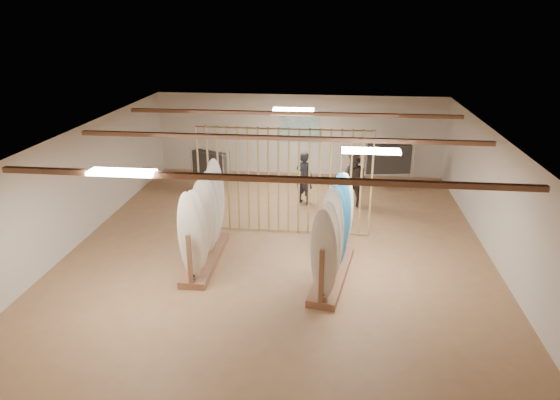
# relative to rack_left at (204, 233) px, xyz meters

# --- Properties ---
(floor) EXTENTS (12.00, 12.00, 0.00)m
(floor) POSITION_rel_rack_left_xyz_m (1.61, 1.05, -0.72)
(floor) COLOR #A57750
(floor) RESTS_ON ground
(ceiling) EXTENTS (12.00, 12.00, 0.00)m
(ceiling) POSITION_rel_rack_left_xyz_m (1.61, 1.05, 2.08)
(ceiling) COLOR gray
(ceiling) RESTS_ON ground
(wall_back) EXTENTS (12.00, 0.00, 12.00)m
(wall_back) POSITION_rel_rack_left_xyz_m (1.61, 7.05, 0.68)
(wall_back) COLOR beige
(wall_back) RESTS_ON ground
(wall_front) EXTENTS (12.00, 0.00, 12.00)m
(wall_front) POSITION_rel_rack_left_xyz_m (1.61, -4.95, 0.68)
(wall_front) COLOR beige
(wall_front) RESTS_ON ground
(wall_left) EXTENTS (0.00, 12.00, 12.00)m
(wall_left) POSITION_rel_rack_left_xyz_m (-3.39, 1.05, 0.68)
(wall_left) COLOR beige
(wall_left) RESTS_ON ground
(wall_right) EXTENTS (0.00, 12.00, 12.00)m
(wall_right) POSITION_rel_rack_left_xyz_m (6.61, 1.05, 0.68)
(wall_right) COLOR beige
(wall_right) RESTS_ON ground
(ceiling_slats) EXTENTS (9.50, 6.12, 0.10)m
(ceiling_slats) POSITION_rel_rack_left_xyz_m (1.61, 1.05, 2.00)
(ceiling_slats) COLOR #8E5C40
(ceiling_slats) RESTS_ON ground
(light_panels) EXTENTS (1.20, 0.35, 0.06)m
(light_panels) POSITION_rel_rack_left_xyz_m (1.61, 1.05, 2.02)
(light_panels) COLOR white
(light_panels) RESTS_ON ground
(bamboo_partition) EXTENTS (4.45, 0.05, 2.78)m
(bamboo_partition) POSITION_rel_rack_left_xyz_m (1.61, 1.85, 0.68)
(bamboo_partition) COLOR tan
(bamboo_partition) RESTS_ON ground
(poster) EXTENTS (1.40, 0.03, 0.90)m
(poster) POSITION_rel_rack_left_xyz_m (1.61, 7.03, 0.88)
(poster) COLOR teal
(poster) RESTS_ON ground
(rack_left) EXTENTS (0.61, 2.60, 2.09)m
(rack_left) POSITION_rel_rack_left_xyz_m (0.00, 0.00, 0.00)
(rack_left) COLOR #8E5C40
(rack_left) RESTS_ON floor
(rack_right) EXTENTS (1.00, 2.69, 2.12)m
(rack_right) POSITION_rel_rack_left_xyz_m (2.92, -0.44, 0.01)
(rack_right) COLOR #8E5C40
(rack_right) RESTS_ON floor
(clothing_rack_a) EXTENTS (1.23, 0.80, 1.39)m
(clothing_rack_a) POSITION_rel_rack_left_xyz_m (-1.05, 4.84, 0.19)
(clothing_rack_a) COLOR silver
(clothing_rack_a) RESTS_ON floor
(clothing_rack_b) EXTENTS (1.50, 0.61, 1.62)m
(clothing_rack_b) POSITION_rel_rack_left_xyz_m (4.56, 5.56, 0.34)
(clothing_rack_b) COLOR silver
(clothing_rack_b) RESTS_ON floor
(shopper_a) EXTENTS (0.80, 0.73, 1.82)m
(shopper_a) POSITION_rel_rack_left_xyz_m (2.00, 4.08, 0.19)
(shopper_a) COLOR #222229
(shopper_a) RESTS_ON floor
(shopper_b) EXTENTS (1.13, 1.04, 1.88)m
(shopper_b) POSITION_rel_rack_left_xyz_m (3.48, 3.84, 0.22)
(shopper_b) COLOR #39302C
(shopper_b) RESTS_ON floor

